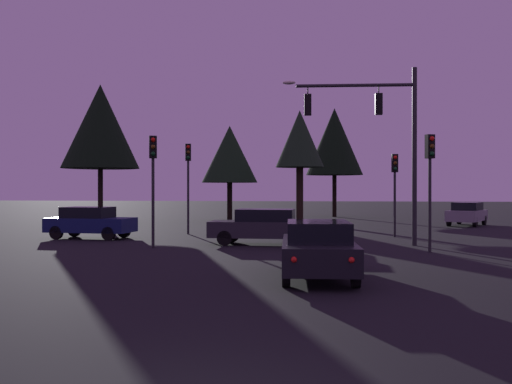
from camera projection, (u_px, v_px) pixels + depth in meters
ground_plane at (293, 234)px, 30.29m from camera, size 168.00×168.00×0.00m
traffic_signal_mast_arm at (379, 127)px, 23.95m from camera, size 5.64×0.58×7.49m
traffic_light_corner_left at (430, 169)px, 21.32m from camera, size 0.37×0.39×4.43m
traffic_light_corner_right at (188, 171)px, 29.98m from camera, size 0.35×0.38×4.77m
traffic_light_median at (153, 169)px, 22.80m from camera, size 0.36×0.39×4.52m
traffic_light_far_side at (395, 178)px, 28.14m from camera, size 0.31×0.36×4.12m
car_nearside_lane at (318, 248)px, 15.08m from camera, size 2.12×4.59×1.52m
car_crossing_left at (263, 226)px, 24.31m from camera, size 4.60×1.91×1.52m
car_crossing_right at (90, 222)px, 27.31m from camera, size 4.27×2.21×1.52m
car_far_lane at (467, 213)px, 37.07m from camera, size 3.38×4.34×1.52m
tree_behind_sign at (230, 154)px, 43.17m from camera, size 4.25×4.25×7.21m
tree_left_far at (334, 142)px, 48.90m from camera, size 4.88×4.88×9.37m
tree_center_horizon at (300, 140)px, 40.85m from camera, size 3.49×3.49×8.07m
tree_right_cluster at (100, 126)px, 39.73m from camera, size 5.40×5.40×9.73m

